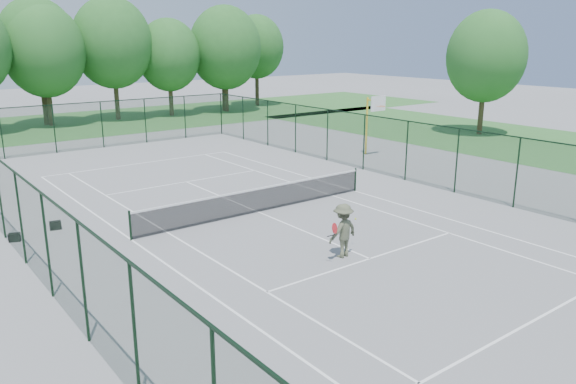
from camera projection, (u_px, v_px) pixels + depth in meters
name	position (u px, v px, depth m)	size (l,w,h in m)	color
ground	(259.00, 212.00, 23.17)	(140.00, 140.00, 0.00)	gray
grass_far	(52.00, 126.00, 46.16)	(80.00, 16.00, 0.01)	#387332
grass_side	(502.00, 138.00, 40.29)	(14.00, 40.00, 0.01)	#387332
court_lines	(259.00, 212.00, 23.17)	(11.05, 23.85, 0.01)	white
tennis_net	(258.00, 199.00, 23.02)	(11.08, 0.08, 1.10)	black
fence_enclosure	(258.00, 176.00, 22.76)	(18.05, 36.05, 3.02)	#1C3D24
tree_line_far	(44.00, 51.00, 44.58)	(39.40, 6.40, 9.70)	#483923
basketball_goal	(373.00, 113.00, 33.84)	(1.20, 1.43, 3.65)	yellow
tree_side	(486.00, 57.00, 40.64)	(5.68, 5.68, 9.00)	#483923
sports_bag_a	(15.00, 237.00, 19.80)	(0.38, 0.23, 0.30)	black
sports_bag_b	(55.00, 225.00, 21.05)	(0.41, 0.25, 0.32)	black
tennis_player	(343.00, 230.00, 18.23)	(1.86, 0.86, 1.80)	#53573F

